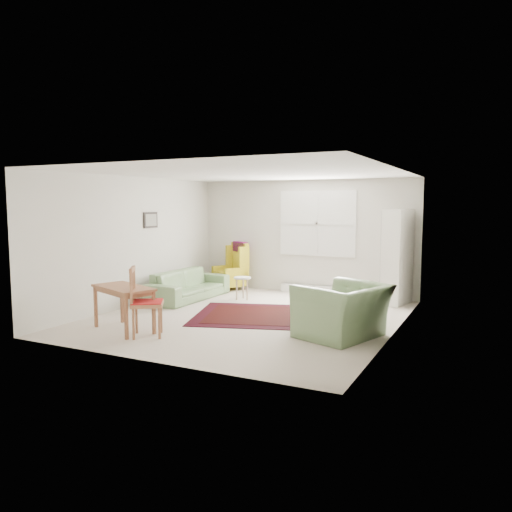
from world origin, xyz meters
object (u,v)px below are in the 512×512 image
at_px(armchair, 343,306).
at_px(cabinet, 397,257).
at_px(sofa, 189,279).
at_px(desk, 124,309).
at_px(coffee_table, 312,316).
at_px(wingback_chair, 230,266).
at_px(stool, 242,288).
at_px(desk_chair, 147,302).

distance_m(armchair, cabinet, 2.95).
xyz_separation_m(sofa, desk, (0.55, -2.63, -0.06)).
relative_size(armchair, cabinet, 0.66).
bearing_deg(coffee_table, cabinet, 72.56).
height_order(wingback_chair, stool, wingback_chair).
relative_size(wingback_chair, desk, 1.00).
height_order(sofa, wingback_chair, wingback_chair).
bearing_deg(wingback_chair, desk, -55.44).
height_order(wingback_chair, desk, wingback_chair).
height_order(cabinet, desk_chair, cabinet).
height_order(stool, cabinet, cabinet).
height_order(sofa, coffee_table, sofa).
distance_m(armchair, wingback_chair, 4.58).
bearing_deg(desk, wingback_chair, 94.99).
height_order(armchair, stool, armchair).
bearing_deg(desk, stool, 81.00).
height_order(armchair, wingback_chair, wingback_chair).
height_order(armchair, cabinet, cabinet).
height_order(coffee_table, cabinet, cabinet).
bearing_deg(coffee_table, stool, 141.83).
relative_size(sofa, cabinet, 1.09).
bearing_deg(cabinet, wingback_chair, -168.70).
bearing_deg(sofa, cabinet, -69.68).
xyz_separation_m(wingback_chair, desk, (0.35, -4.03, -0.20)).
bearing_deg(stool, coffee_table, -38.17).
distance_m(wingback_chair, stool, 1.32).
bearing_deg(armchair, stool, -106.03).
distance_m(cabinet, desk_chair, 5.06).
height_order(armchair, coffee_table, armchair).
bearing_deg(armchair, desk_chair, -45.36).
relative_size(cabinet, desk_chair, 1.78).
relative_size(armchair, stool, 2.56).
xyz_separation_m(desk, desk_chair, (0.54, -0.11, 0.17)).
bearing_deg(coffee_table, wingback_chair, 138.26).
bearing_deg(wingback_chair, sofa, -68.58).
relative_size(armchair, desk, 1.11).
xyz_separation_m(cabinet, desk_chair, (-2.89, -4.14, -0.41)).
height_order(sofa, armchair, armchair).
height_order(armchair, desk, armchair).
height_order(wingback_chair, cabinet, cabinet).
relative_size(coffee_table, cabinet, 0.27).
bearing_deg(desk_chair, coffee_table, -86.74).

